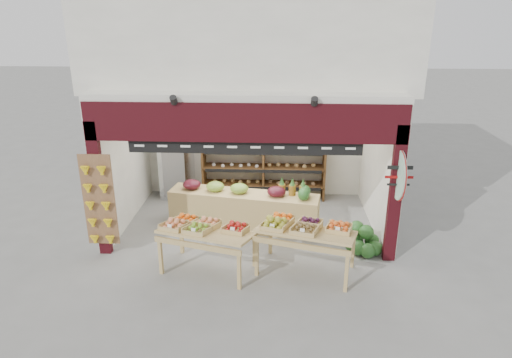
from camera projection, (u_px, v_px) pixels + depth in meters
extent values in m
plane|color=slate|center=(249.00, 231.00, 9.87)|extent=(60.00, 60.00, 0.00)
cube|color=white|center=(254.00, 136.00, 11.50)|extent=(5.76, 0.18, 3.00)
cube|color=white|center=(124.00, 155.00, 10.04)|extent=(0.18, 3.38, 3.00)
cube|color=white|center=(380.00, 159.00, 9.79)|extent=(0.18, 3.38, 3.00)
cube|color=white|center=(250.00, 84.00, 9.37)|extent=(5.76, 3.38, 0.12)
cube|color=white|center=(253.00, 24.00, 10.01)|extent=(6.36, 4.60, 2.40)
cube|color=black|center=(244.00, 122.00, 7.97)|extent=(5.70, 0.14, 0.70)
cube|color=black|center=(99.00, 190.00, 8.56)|extent=(0.22, 0.14, 2.65)
cube|color=black|center=(395.00, 195.00, 8.30)|extent=(0.22, 0.14, 2.65)
cube|color=black|center=(244.00, 147.00, 8.15)|extent=(4.20, 0.05, 0.26)
cylinder|color=white|center=(250.00, 132.00, 8.13)|extent=(0.34, 0.05, 0.34)
cube|color=brown|center=(99.00, 200.00, 8.53)|extent=(0.60, 0.04, 1.80)
cylinder|color=#C0F2DA|center=(399.00, 175.00, 8.07)|extent=(0.04, 0.90, 0.90)
cylinder|color=maroon|center=(399.00, 176.00, 8.05)|extent=(0.01, 0.92, 0.92)
cube|color=brown|center=(204.00, 166.00, 11.48)|extent=(0.05, 0.50, 1.61)
cube|color=brown|center=(264.00, 167.00, 11.41)|extent=(0.05, 0.50, 1.61)
cube|color=brown|center=(324.00, 168.00, 11.34)|extent=(0.05, 0.50, 1.61)
cube|color=brown|center=(263.00, 184.00, 11.57)|extent=(3.02, 0.50, 0.04)
cube|color=brown|center=(264.00, 167.00, 11.41)|extent=(3.02, 0.50, 0.04)
cube|color=brown|center=(264.00, 150.00, 11.25)|extent=(3.02, 0.50, 0.04)
cube|color=brown|center=(264.00, 136.00, 11.13)|extent=(3.02, 0.50, 0.04)
cone|color=#986331|center=(214.00, 130.00, 11.13)|extent=(0.32, 0.32, 0.28)
cone|color=#986331|center=(247.00, 130.00, 11.10)|extent=(0.32, 0.32, 0.28)
cone|color=#986331|center=(280.00, 131.00, 11.06)|extent=(0.32, 0.32, 0.28)
cone|color=#986331|center=(314.00, 131.00, 11.02)|extent=(0.32, 0.32, 0.28)
cube|color=silver|center=(177.00, 164.00, 11.39)|extent=(0.80, 0.80, 1.77)
cube|color=beige|center=(182.00, 217.00, 10.15)|extent=(0.48, 0.41, 0.35)
cube|color=beige|center=(184.00, 204.00, 10.04)|extent=(0.43, 0.38, 0.29)
cube|color=#154F24|center=(202.00, 223.00, 9.90)|extent=(0.45, 0.39, 0.29)
cube|color=beige|center=(210.00, 216.00, 10.26)|extent=(0.41, 0.36, 0.27)
cube|color=tan|center=(244.00, 210.00, 9.91)|extent=(3.29, 1.18, 0.81)
ellipsoid|color=#59141E|center=(192.00, 184.00, 9.98)|extent=(0.40, 0.36, 0.22)
ellipsoid|color=#8CB23F|center=(215.00, 186.00, 9.87)|extent=(0.40, 0.36, 0.22)
ellipsoid|color=#8CB23F|center=(239.00, 188.00, 9.75)|extent=(0.40, 0.36, 0.22)
ellipsoid|color=#59141E|center=(276.00, 192.00, 9.59)|extent=(0.40, 0.36, 0.22)
cylinder|color=olive|center=(282.00, 189.00, 9.69)|extent=(0.15, 0.15, 0.22)
cylinder|color=olive|center=(292.00, 190.00, 9.64)|extent=(0.15, 0.15, 0.22)
cylinder|color=olive|center=(303.00, 191.00, 9.59)|extent=(0.15, 0.15, 0.22)
cube|color=tan|center=(207.00, 232.00, 8.14)|extent=(1.81, 1.32, 0.24)
cube|color=tan|center=(161.00, 257.00, 8.17)|extent=(0.07, 0.07, 0.66)
cube|color=tan|center=(239.00, 272.00, 7.71)|extent=(0.07, 0.07, 0.66)
cube|color=tan|center=(182.00, 238.00, 8.88)|extent=(0.07, 0.07, 0.66)
cube|color=tan|center=(255.00, 250.00, 8.42)|extent=(0.07, 0.07, 0.66)
cube|color=tan|center=(307.00, 232.00, 8.09)|extent=(1.90, 1.38, 0.25)
cube|color=tan|center=(257.00, 258.00, 8.11)|extent=(0.07, 0.07, 0.70)
cube|color=tan|center=(346.00, 274.00, 7.63)|extent=(0.07, 0.07, 0.70)
cube|color=tan|center=(270.00, 237.00, 8.86)|extent=(0.07, 0.07, 0.70)
cube|color=tan|center=(353.00, 250.00, 8.38)|extent=(0.07, 0.07, 0.70)
sphere|color=#1E4A18|center=(358.00, 248.00, 8.87)|extent=(0.30, 0.30, 0.30)
sphere|color=#1E4A18|center=(375.00, 248.00, 8.86)|extent=(0.30, 0.30, 0.30)
sphere|color=#1E4A18|center=(356.00, 240.00, 9.17)|extent=(0.30, 0.30, 0.30)
sphere|color=#1E4A18|center=(372.00, 241.00, 9.15)|extent=(0.30, 0.30, 0.30)
sphere|color=#1E4A18|center=(366.00, 232.00, 8.92)|extent=(0.30, 0.30, 0.30)
sphere|color=#1E4A18|center=(368.00, 251.00, 8.76)|extent=(0.30, 0.30, 0.30)
sphere|color=#1E4A18|center=(352.00, 244.00, 9.02)|extent=(0.30, 0.30, 0.30)
sphere|color=#1E4A18|center=(357.00, 228.00, 9.09)|extent=(0.30, 0.30, 0.30)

